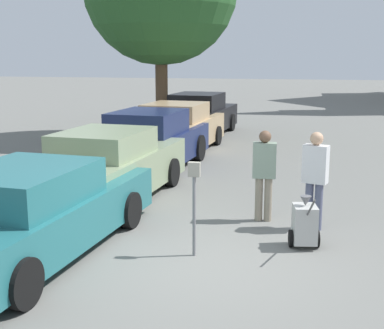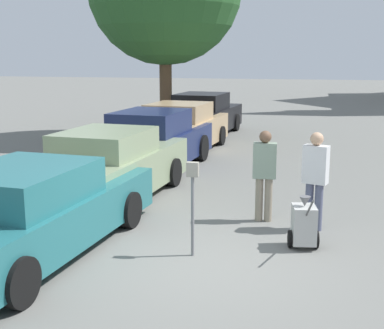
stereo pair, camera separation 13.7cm
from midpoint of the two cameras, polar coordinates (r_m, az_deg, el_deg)
The scene contains 10 objects.
ground_plane at distance 8.07m, azimuth 2.02°, elevation -10.33°, with size 120.00×120.00×0.00m, color slate.
parked_car_teal at distance 8.51m, azimuth -16.49°, elevation -5.02°, with size 2.32×5.35×1.41m.
parked_car_sage at distance 11.32m, azimuth -8.48°, elevation -0.31°, with size 2.24×4.98×1.50m.
parked_car_navy at distance 14.18m, azimuth -3.91°, elevation 2.36°, with size 2.28×5.07×1.59m.
parked_car_tan at distance 16.97m, azimuth -1.01°, elevation 3.83°, with size 2.35×4.78×1.53m.
parked_car_black at distance 20.24m, azimuth 1.34°, elevation 5.17°, with size 2.32×5.17×1.60m.
parking_meter at distance 8.00m, azimuth 0.56°, elevation -2.90°, with size 0.18×0.09×1.46m.
person_worker at distance 9.80m, azimuth 8.14°, elevation -0.62°, with size 0.43×0.25×1.69m.
person_supervisor at distance 9.47m, azimuth 13.41°, elevation -1.08°, with size 0.47×0.34×1.73m.
equipment_cart at distance 8.70m, azimuth 12.28°, elevation -6.26°, with size 0.51×1.00×1.00m.
Camera 2 is at (1.50, -7.33, 3.03)m, focal length 50.00 mm.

